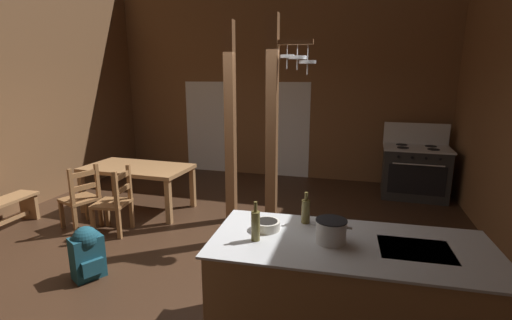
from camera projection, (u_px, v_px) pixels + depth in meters
name	position (u px, v px, depth m)	size (l,w,h in m)	color
ground_plane	(202.00, 261.00, 4.50)	(7.86, 8.74, 0.10)	#382316
wall_back	(276.00, 70.00, 7.76)	(7.86, 0.14, 4.58)	brown
glazed_door_back_left	(207.00, 127.00, 8.39)	(1.00, 0.01, 2.05)	white
glazed_panel_back_right	(290.00, 130.00, 7.88)	(0.84, 0.01, 2.05)	white
kitchen_island	(347.00, 296.00, 2.92)	(2.20, 1.06, 0.92)	#9E7044
stove_range	(415.00, 171.00, 6.64)	(1.17, 0.85, 1.32)	#292929
support_post_with_pot_rack	(275.00, 123.00, 4.71)	(0.61, 0.23, 2.93)	brown
support_post_center	(230.00, 126.00, 5.31)	(0.14, 0.14, 2.93)	brown
dining_table	(137.00, 172.00, 5.96)	(1.73, 0.96, 0.74)	#9E7044
ladderback_chair_near_window	(115.00, 202.00, 5.10)	(0.50, 0.50, 0.95)	olive
ladderback_chair_by_post	(81.00, 198.00, 5.26)	(0.57, 0.57, 0.95)	olive
backpack	(87.00, 251.00, 3.98)	(0.38, 0.39, 0.60)	#194756
stockpot_on_counter	(331.00, 231.00, 2.81)	(0.31, 0.24, 0.18)	silver
mixing_bowl_on_counter	(267.00, 225.00, 3.04)	(0.22, 0.22, 0.08)	silver
bottle_tall_on_counter	(256.00, 225.00, 2.83)	(0.07, 0.07, 0.32)	brown
bottle_short_on_counter	(306.00, 211.00, 3.17)	(0.08, 0.08, 0.28)	brown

